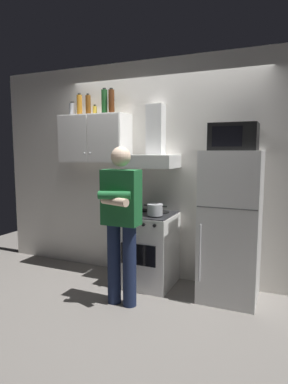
% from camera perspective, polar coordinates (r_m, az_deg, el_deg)
% --- Properties ---
extents(ground_plane, '(7.00, 7.00, 0.00)m').
position_cam_1_polar(ground_plane, '(3.91, 0.00, -16.98)').
color(ground_plane, slate).
extents(back_wall_tiled, '(4.80, 0.10, 2.70)m').
position_cam_1_polar(back_wall_tiled, '(4.13, 3.32, 3.70)').
color(back_wall_tiled, silver).
rests_on(back_wall_tiled, ground_plane).
extents(upper_cabinet, '(0.90, 0.37, 0.60)m').
position_cam_1_polar(upper_cabinet, '(4.30, -8.54, 9.10)').
color(upper_cabinet, white).
extents(stove_oven, '(0.60, 0.62, 0.87)m').
position_cam_1_polar(stove_oven, '(3.99, 0.78, -9.83)').
color(stove_oven, white).
rests_on(stove_oven, ground_plane).
extents(range_hood, '(0.60, 0.44, 0.75)m').
position_cam_1_polar(range_hood, '(3.93, 1.52, 7.14)').
color(range_hood, white).
extents(refrigerator, '(0.60, 0.62, 1.60)m').
position_cam_1_polar(refrigerator, '(3.65, 14.76, -5.72)').
color(refrigerator, silver).
rests_on(refrigerator, ground_plane).
extents(microwave, '(0.48, 0.37, 0.28)m').
position_cam_1_polar(microwave, '(3.58, 15.28, 9.18)').
color(microwave, black).
rests_on(microwave, refrigerator).
extents(person_standing, '(0.38, 0.33, 1.64)m').
position_cam_1_polar(person_standing, '(3.36, -4.00, -4.83)').
color(person_standing, '#192342').
rests_on(person_standing, ground_plane).
extents(cooking_pot, '(0.28, 0.18, 0.13)m').
position_cam_1_polar(cooking_pot, '(3.72, 1.93, -3.08)').
color(cooking_pot, '#B7BABF').
rests_on(cooking_pot, stove_oven).
extents(bottle_spice_jar, '(0.05, 0.05, 0.12)m').
position_cam_1_polar(bottle_spice_jar, '(4.29, -8.52, 13.85)').
color(bottle_spice_jar, gold).
rests_on(bottle_spice_jar, upper_cabinet).
extents(bottle_liquor_amber, '(0.07, 0.07, 0.28)m').
position_cam_1_polar(bottle_liquor_amber, '(4.48, -11.12, 14.54)').
color(bottle_liquor_amber, '#B7721E').
rests_on(bottle_liquor_amber, upper_cabinet).
extents(bottle_beer_brown, '(0.07, 0.07, 0.27)m').
position_cam_1_polar(bottle_beer_brown, '(4.38, -9.66, 14.64)').
color(bottle_beer_brown, brown).
rests_on(bottle_beer_brown, upper_cabinet).
extents(bottle_rum_dark, '(0.07, 0.07, 0.31)m').
position_cam_1_polar(bottle_rum_dark, '(4.21, -5.67, 15.32)').
color(bottle_rum_dark, '#47230F').
rests_on(bottle_rum_dark, upper_cabinet).
extents(bottle_wine_green, '(0.08, 0.08, 0.32)m').
position_cam_1_polar(bottle_wine_green, '(4.26, -6.87, 15.26)').
color(bottle_wine_green, '#19471E').
rests_on(bottle_wine_green, upper_cabinet).
extents(bottle_canister_steel, '(0.09, 0.09, 0.18)m').
position_cam_1_polar(bottle_canister_steel, '(4.54, -12.29, 13.79)').
color(bottle_canister_steel, '#B2B5BA').
rests_on(bottle_canister_steel, upper_cabinet).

